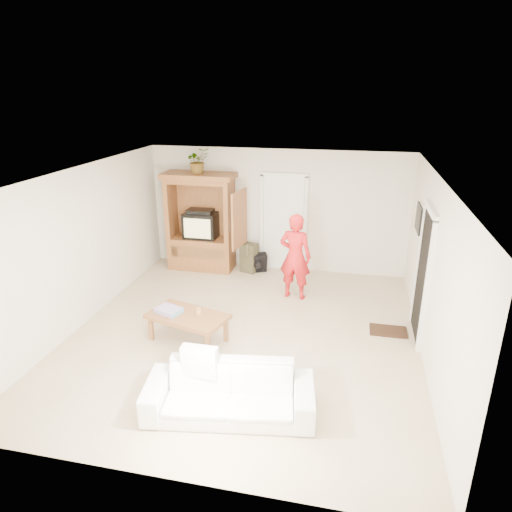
{
  "coord_description": "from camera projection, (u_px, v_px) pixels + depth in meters",
  "views": [
    {
      "loc": [
        1.58,
        -6.31,
        3.79
      ],
      "look_at": [
        0.07,
        0.6,
        1.15
      ],
      "focal_mm": 32.0,
      "sensor_mm": 36.0,
      "label": 1
    }
  ],
  "objects": [
    {
      "name": "wall_left",
      "position": [
        82.0,
        247.0,
        7.52
      ],
      "size": [
        0.0,
        6.0,
        6.0
      ],
      "primitive_type": "plane",
      "rotation": [
        1.57,
        0.0,
        1.57
      ],
      "color": "silver",
      "rests_on": "floor"
    },
    {
      "name": "wall_back",
      "position": [
        277.0,
        211.0,
        9.71
      ],
      "size": [
        5.5,
        0.0,
        5.5
      ],
      "primitive_type": "plane",
      "rotation": [
        1.57,
        0.0,
        0.0
      ],
      "color": "silver",
      "rests_on": "floor"
    },
    {
      "name": "coffee_table",
      "position": [
        188.0,
        318.0,
        7.11
      ],
      "size": [
        1.36,
        0.97,
        0.46
      ],
      "rotation": [
        0.0,
        0.0,
        -0.27
      ],
      "color": "brown",
      "rests_on": "floor"
    },
    {
      "name": "candle",
      "position": [
        199.0,
        311.0,
        7.09
      ],
      "size": [
        0.08,
        0.08,
        0.1
      ],
      "primitive_type": "cylinder",
      "color": "tan",
      "rests_on": "coffee_table"
    },
    {
      "name": "armoire",
      "position": [
        202.0,
        228.0,
        9.86
      ],
      "size": [
        1.82,
        1.14,
        2.1
      ],
      "color": "#9C5F30",
      "rests_on": "floor"
    },
    {
      "name": "framed_picture",
      "position": [
        419.0,
        218.0,
        8.06
      ],
      "size": [
        0.03,
        0.6,
        0.48
      ],
      "primitive_type": "cube",
      "color": "black",
      "rests_on": "wall_right"
    },
    {
      "name": "sofa",
      "position": [
        229.0,
        392.0,
        5.54
      ],
      "size": [
        2.15,
        1.1,
        0.6
      ],
      "primitive_type": "imported",
      "rotation": [
        0.0,
        0.0,
        0.15
      ],
      "color": "white",
      "rests_on": "floor"
    },
    {
      "name": "backpack_olive",
      "position": [
        249.0,
        258.0,
        9.83
      ],
      "size": [
        0.4,
        0.35,
        0.64
      ],
      "primitive_type": null,
      "rotation": [
        0.0,
        0.0,
        -0.33
      ],
      "color": "#47442B",
      "rests_on": "floor"
    },
    {
      "name": "doormat",
      "position": [
        388.0,
        331.0,
        7.51
      ],
      "size": [
        0.6,
        0.4,
        0.02
      ],
      "primitive_type": "cube",
      "color": "#382316",
      "rests_on": "floor"
    },
    {
      "name": "floor",
      "position": [
        244.0,
        334.0,
        7.42
      ],
      "size": [
        6.0,
        6.0,
        0.0
      ],
      "primitive_type": "plane",
      "color": "tan",
      "rests_on": "ground"
    },
    {
      "name": "wall_right",
      "position": [
        433.0,
        275.0,
        6.42
      ],
      "size": [
        0.0,
        6.0,
        6.0
      ],
      "primitive_type": "plane",
      "rotation": [
        1.57,
        0.0,
        -1.57
      ],
      "color": "silver",
      "rests_on": "floor"
    },
    {
      "name": "man",
      "position": [
        295.0,
        257.0,
        8.46
      ],
      "size": [
        0.65,
        0.48,
        1.65
      ],
      "primitive_type": "imported",
      "rotation": [
        0.0,
        0.0,
        2.99
      ],
      "color": "red",
      "rests_on": "floor"
    },
    {
      "name": "doorway_right",
      "position": [
        423.0,
        277.0,
        7.07
      ],
      "size": [
        0.05,
        0.9,
        2.04
      ],
      "primitive_type": "cube",
      "color": "black",
      "rests_on": "floor"
    },
    {
      "name": "plant",
      "position": [
        198.0,
        161.0,
        9.32
      ],
      "size": [
        0.62,
        0.62,
        0.52
      ],
      "primitive_type": "imported",
      "rotation": [
        0.0,
        0.0,
        0.78
      ],
      "color": "#4C7238",
      "rests_on": "armoire"
    },
    {
      "name": "backpack_black",
      "position": [
        259.0,
        263.0,
        9.87
      ],
      "size": [
        0.38,
        0.31,
        0.4
      ],
      "primitive_type": null,
      "rotation": [
        0.0,
        0.0,
        0.42
      ],
      "color": "black",
      "rests_on": "floor"
    },
    {
      "name": "door_back",
      "position": [
        283.0,
        224.0,
        9.75
      ],
      "size": [
        0.85,
        0.05,
        2.04
      ],
      "primitive_type": "cube",
      "color": "white",
      "rests_on": "floor"
    },
    {
      "name": "ceiling",
      "position": [
        242.0,
        175.0,
        6.51
      ],
      "size": [
        6.0,
        6.0,
        0.0
      ],
      "primitive_type": "plane",
      "rotation": [
        3.14,
        0.0,
        0.0
      ],
      "color": "white",
      "rests_on": "floor"
    },
    {
      "name": "wall_front",
      "position": [
        166.0,
        373.0,
        4.22
      ],
      "size": [
        5.5,
        0.0,
        5.5
      ],
      "primitive_type": "plane",
      "rotation": [
        -1.57,
        0.0,
        0.0
      ],
      "color": "silver",
      "rests_on": "floor"
    },
    {
      "name": "towel",
      "position": [
        169.0,
        310.0,
        7.14
      ],
      "size": [
        0.45,
        0.4,
        0.08
      ],
      "primitive_type": "cube",
      "rotation": [
        0.0,
        0.0,
        -0.36
      ],
      "color": "#EE4F9D",
      "rests_on": "coffee_table"
    }
  ]
}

